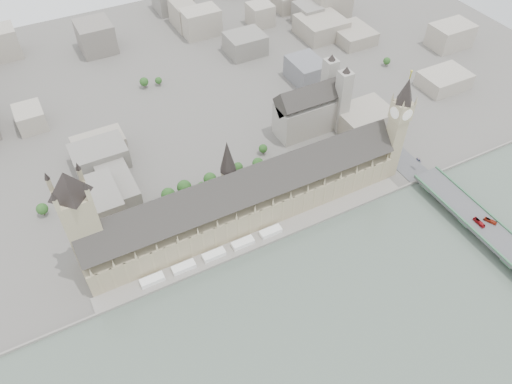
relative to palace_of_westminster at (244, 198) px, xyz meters
name	(u,v)px	position (x,y,z in m)	size (l,w,h in m)	color
ground	(256,233)	(0.00, -19.70, -22.71)	(900.00, 900.00, 0.00)	#595651
embankment_wall	(264,245)	(0.00, -34.70, -21.21)	(600.00, 1.50, 3.00)	slate
river_terrace	(260,239)	(0.00, -27.20, -21.71)	(270.00, 15.00, 2.00)	slate
terrace_tents	(214,255)	(-40.00, -26.70, -18.71)	(118.00, 7.00, 4.00)	white
palace_of_westminster	(244,198)	(0.00, 0.00, 0.00)	(265.00, 40.73, 55.44)	#988E67
elizabeth_tower	(399,122)	(138.00, -11.70, 35.38)	(17.00, 17.00, 107.50)	#988E67
victoria_tower	(81,220)	(-122.00, 6.30, 32.50)	(30.00, 30.00, 100.00)	#988E67
central_tower	(228,165)	(-10.00, 6.30, 35.21)	(13.00, 13.00, 48.00)	tan
westminster_bridge	(485,231)	(162.00, -107.20, -17.58)	(25.00, 325.00, 10.25)	#474749
westminster_abbey	(312,108)	(110.92, 75.30, 2.38)	(68.00, 36.00, 64.00)	gray
city_skyline_inland	(151,68)	(0.00, 225.30, -3.71)	(720.00, 360.00, 38.00)	gray
park_trees	(213,185)	(-10.00, 40.30, -15.21)	(110.00, 30.00, 15.00)	#204A1A
red_bus_north	(479,222)	(158.54, -101.20, -10.93)	(2.57, 10.98, 3.06)	#A51218
red_bus_south	(490,221)	(167.70, -104.18, -11.04)	(2.37, 10.13, 2.82)	#A32914
car_approach	(419,160)	(166.05, -20.60, -11.64)	(2.28, 5.62, 1.63)	gray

